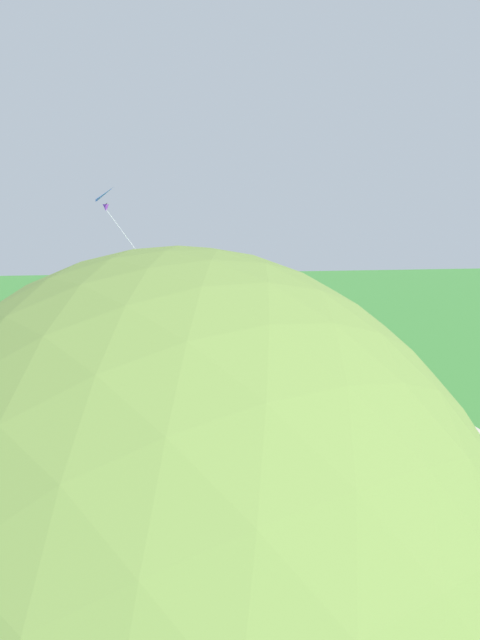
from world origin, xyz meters
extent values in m
plane|color=#33702D|center=(0.00, 0.00, 0.00)|extent=(120.00, 120.00, 0.00)
cube|color=#ADA393|center=(-5.94, 2.00, 0.01)|extent=(3.06, 32.04, 0.02)
cube|color=#232328|center=(0.81, 0.27, 0.03)|extent=(0.26, 0.17, 0.06)
cylinder|color=#383842|center=(0.80, 0.27, 0.45)|extent=(0.14, 0.14, 0.82)
cube|color=#232328|center=(0.88, 0.04, 0.03)|extent=(0.26, 0.17, 0.06)
cylinder|color=#383842|center=(0.86, 0.04, 0.45)|extent=(0.14, 0.14, 0.82)
cube|color=#753899|center=(0.83, 0.15, 1.16)|extent=(0.32, 0.45, 0.60)
sphere|color=#DBB28E|center=(0.83, 0.15, 1.62)|extent=(0.22, 0.22, 0.22)
ellipsoid|color=tan|center=(0.81, 0.15, 1.66)|extent=(0.28, 0.28, 0.13)
cylinder|color=#753899|center=(1.02, 0.30, 1.61)|extent=(0.56, 0.21, 0.43)
cylinder|color=#753899|center=(1.07, 0.13, 1.61)|extent=(0.46, 0.46, 0.43)
sphere|color=#DBB28E|center=(1.19, 0.26, 1.74)|extent=(0.10, 0.10, 0.10)
pyramid|color=blue|center=(4.66, 1.31, 7.66)|extent=(0.79, 1.37, 0.47)
cone|color=purple|center=(4.95, 1.35, 7.35)|extent=(0.23, 0.23, 0.22)
cylinder|color=black|center=(4.95, 1.35, 7.46)|extent=(0.21, 1.22, 0.02)
cylinder|color=silver|center=(3.07, 0.81, 4.52)|extent=(3.76, 1.11, 5.57)
cube|color=brown|center=(-4.23, -2.97, 0.45)|extent=(0.47, 1.51, 0.05)
cube|color=brown|center=(-4.04, -2.96, 0.68)|extent=(0.07, 1.50, 0.40)
cube|color=#2D2D33|center=(-4.38, -3.64, 0.23)|extent=(0.06, 0.06, 0.45)
cube|color=#2D2D33|center=(-4.06, -3.63, 0.23)|extent=(0.06, 0.06, 0.45)
cube|color=#2D2D33|center=(-4.41, -2.30, 0.23)|extent=(0.06, 0.06, 0.45)
cube|color=#2D2D33|center=(-4.09, -2.29, 0.23)|extent=(0.06, 0.06, 0.45)
camera|label=1|loc=(3.51, 17.77, 6.55)|focal=26.48mm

